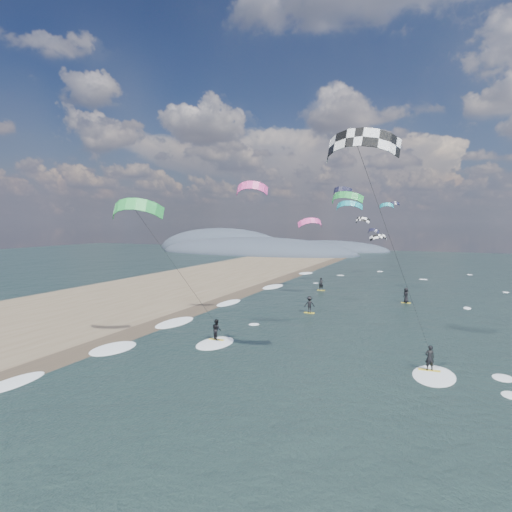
% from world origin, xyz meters
% --- Properties ---
extents(ground, '(260.00, 260.00, 0.00)m').
position_xyz_m(ground, '(0.00, 0.00, 0.00)').
color(ground, black).
rests_on(ground, ground).
extents(sand_strip, '(26.00, 240.00, 0.00)m').
position_xyz_m(sand_strip, '(-24.00, 10.00, 0.00)').
color(sand_strip, brown).
rests_on(sand_strip, ground).
extents(wet_sand_strip, '(3.00, 240.00, 0.00)m').
position_xyz_m(wet_sand_strip, '(-12.00, 10.00, 0.00)').
color(wet_sand_strip, '#382D23').
rests_on(wet_sand_strip, ground).
extents(coastal_hills, '(80.00, 41.00, 15.00)m').
position_xyz_m(coastal_hills, '(-44.84, 107.86, 0.00)').
color(coastal_hills, '#3D4756').
rests_on(coastal_hills, ground).
extents(kitesurfer_near_a, '(7.74, 8.50, 15.24)m').
position_xyz_m(kitesurfer_near_a, '(8.93, 5.46, 11.42)').
color(kitesurfer_near_a, yellow).
rests_on(kitesurfer_near_a, ground).
extents(kitesurfer_near_b, '(7.11, 8.60, 12.17)m').
position_xyz_m(kitesurfer_near_b, '(-6.54, 6.90, 7.70)').
color(kitesurfer_near_b, yellow).
rests_on(kitesurfer_near_b, ground).
extents(far_kitesurfers, '(12.87, 16.01, 1.86)m').
position_xyz_m(far_kitesurfers, '(2.37, 30.51, 0.92)').
color(far_kitesurfers, yellow).
rests_on(far_kitesurfers, ground).
extents(bg_kite_field, '(9.44, 79.10, 9.00)m').
position_xyz_m(bg_kite_field, '(-0.68, 52.39, 11.63)').
color(bg_kite_field, black).
rests_on(bg_kite_field, ground).
extents(shoreline_surf, '(2.40, 79.40, 0.11)m').
position_xyz_m(shoreline_surf, '(-10.80, 14.75, 0.00)').
color(shoreline_surf, white).
rests_on(shoreline_surf, ground).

